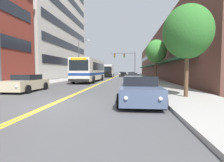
# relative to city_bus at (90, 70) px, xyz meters

# --- Properties ---
(ground_plane) EXTENTS (240.00, 240.00, 0.00)m
(ground_plane) POSITION_rel_city_bus_xyz_m (2.10, 19.35, -1.83)
(ground_plane) COLOR #4C4C4F
(sidewalk_left) EXTENTS (3.60, 106.00, 0.15)m
(sidewalk_left) POSITION_rel_city_bus_xyz_m (-5.20, 19.35, -1.75)
(sidewalk_left) COLOR #9E9B96
(sidewalk_left) RESTS_ON ground_plane
(sidewalk_right) EXTENTS (3.60, 106.00, 0.15)m
(sidewalk_right) POSITION_rel_city_bus_xyz_m (9.40, 19.35, -1.75)
(sidewalk_right) COLOR #9E9B96
(sidewalk_right) RESTS_ON ground_plane
(centre_line) EXTENTS (0.34, 106.00, 0.01)m
(centre_line) POSITION_rel_city_bus_xyz_m (2.10, 19.35, -1.82)
(centre_line) COLOR yellow
(centre_line) RESTS_ON ground_plane
(office_tower_left) EXTENTS (12.08, 26.68, 31.47)m
(office_tower_left) POSITION_rel_city_bus_xyz_m (-13.24, 11.60, 13.91)
(office_tower_left) COLOR #BCB7AD
(office_tower_left) RESTS_ON ground_plane
(storefront_row_right) EXTENTS (9.10, 68.00, 9.57)m
(storefront_row_right) POSITION_rel_city_bus_xyz_m (15.43, 19.35, 2.96)
(storefront_row_right) COLOR brown
(storefront_row_right) RESTS_ON ground_plane
(city_bus) EXTENTS (2.94, 11.91, 3.23)m
(city_bus) POSITION_rel_city_bus_xyz_m (0.00, 0.00, 0.00)
(city_bus) COLOR silver
(city_bus) RESTS_ON ground_plane
(car_champagne_parked_left_near) EXTENTS (2.05, 4.76, 1.23)m
(car_champagne_parked_left_near) POSITION_rel_city_bus_xyz_m (-2.33, 13.38, -1.25)
(car_champagne_parked_left_near) COLOR beige
(car_champagne_parked_left_near) RESTS_ON ground_plane
(car_beige_parked_left_far) EXTENTS (2.09, 4.44, 1.34)m
(car_beige_parked_left_far) POSITION_rel_city_bus_xyz_m (-2.33, -12.73, -1.19)
(car_beige_parked_left_far) COLOR #BCAD89
(car_beige_parked_left_far) RESTS_ON ground_plane
(car_slate_blue_parked_right_foreground) EXTENTS (2.13, 4.51, 1.37)m
(car_slate_blue_parked_right_foreground) POSITION_rel_city_bus_xyz_m (6.42, -16.99, -1.18)
(car_slate_blue_parked_right_foreground) COLOR #475675
(car_slate_blue_parked_right_foreground) RESTS_ON ground_plane
(car_navy_parked_right_mid) EXTENTS (2.20, 4.54, 1.30)m
(car_navy_parked_right_mid) POSITION_rel_city_bus_xyz_m (6.45, 20.23, -1.22)
(car_navy_parked_right_mid) COLOR #19234C
(car_navy_parked_right_mid) RESTS_ON ground_plane
(car_dark_grey_parked_right_far) EXTENTS (2.21, 4.40, 1.25)m
(car_dark_grey_parked_right_far) POSITION_rel_city_bus_xyz_m (6.50, 6.58, -1.23)
(car_dark_grey_parked_right_far) COLOR #38383D
(car_dark_grey_parked_right_far) RESTS_ON ground_plane
(car_silver_parked_right_end) EXTENTS (2.00, 4.79, 1.24)m
(car_silver_parked_right_end) POSITION_rel_city_bus_xyz_m (6.41, -2.48, -1.25)
(car_silver_parked_right_end) COLOR #B7B7BC
(car_silver_parked_right_end) RESTS_ON ground_plane
(car_white_moving_lead) EXTENTS (1.99, 4.92, 1.24)m
(car_white_moving_lead) POSITION_rel_city_bus_xyz_m (2.90, 40.42, -1.25)
(car_white_moving_lead) COLOR white
(car_white_moving_lead) RESTS_ON ground_plane
(car_black_moving_second) EXTENTS (2.07, 4.21, 1.29)m
(car_black_moving_second) POSITION_rel_city_bus_xyz_m (4.18, 22.99, -1.24)
(car_black_moving_second) COLOR black
(car_black_moving_second) RESTS_ON ground_plane
(box_truck) EXTENTS (2.63, 7.88, 3.23)m
(box_truck) POSITION_rel_city_bus_xyz_m (0.37, 19.48, -0.18)
(box_truck) COLOR black
(box_truck) RESTS_ON ground_plane
(traffic_signal_mast) EXTENTS (6.19, 0.38, 6.42)m
(traffic_signal_mast) POSITION_rel_city_bus_xyz_m (5.19, 18.67, 2.76)
(traffic_signal_mast) COLOR #47474C
(traffic_signal_mast) RESTS_ON ground_plane
(street_lamp_left_near) EXTENTS (2.53, 0.28, 8.94)m
(street_lamp_left_near) POSITION_rel_city_bus_xyz_m (-2.88, -14.43, 3.44)
(street_lamp_left_near) COLOR #47474C
(street_lamp_left_near) RESTS_ON ground_plane
(street_lamp_left_far) EXTENTS (2.14, 0.28, 7.27)m
(street_lamp_left_far) POSITION_rel_city_bus_xyz_m (-2.90, 4.99, 2.52)
(street_lamp_left_far) COLOR #47474C
(street_lamp_left_far) RESTS_ON ground_plane
(street_tree_right_near) EXTENTS (2.77, 2.77, 5.24)m
(street_tree_right_near) POSITION_rel_city_bus_xyz_m (9.17, -15.46, 2.02)
(street_tree_right_near) COLOR brown
(street_tree_right_near) RESTS_ON sidewalk_right
(street_tree_right_mid) EXTENTS (2.83, 2.83, 5.71)m
(street_tree_right_mid) POSITION_rel_city_bus_xyz_m (9.50, -1.55, 2.45)
(street_tree_right_mid) COLOR brown
(street_tree_right_mid) RESTS_ON sidewalk_right
(fire_hydrant) EXTENTS (0.32, 0.24, 0.87)m
(fire_hydrant) POSITION_rel_city_bus_xyz_m (8.05, -8.39, -1.25)
(fire_hydrant) COLOR #B7B7BC
(fire_hydrant) RESTS_ON sidewalk_right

